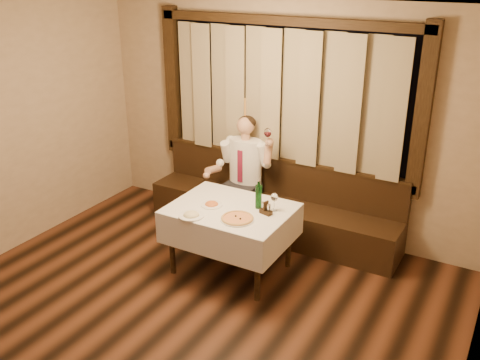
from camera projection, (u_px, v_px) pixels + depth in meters
The scene contains 10 objects.
room at pixel (189, 163), 4.78m from camera, with size 5.01×6.01×2.81m.
banquette at pixel (273, 209), 6.64m from camera, with size 3.20×0.61×0.94m.
dining_table at pixel (231, 216), 5.69m from camera, with size 1.27×0.97×0.76m.
pizza at pixel (237, 218), 5.38m from camera, with size 0.35×0.35×0.04m.
pasta_red at pixel (212, 203), 5.68m from camera, with size 0.23×0.23×0.08m.
pasta_cream at pixel (191, 213), 5.44m from camera, with size 0.27×0.27×0.09m.
green_bottle at pixel (259, 196), 5.59m from camera, with size 0.07×0.07×0.32m.
table_wine_glass at pixel (274, 198), 5.52m from camera, with size 0.07×0.07×0.20m.
cruet_caddy at pixel (266, 209), 5.49m from camera, with size 0.14×0.10×0.14m.
seated_man at pixel (243, 166), 6.54m from camera, with size 0.81×0.60×1.45m.
Camera 1 is at (2.60, -2.70, 3.19)m, focal length 40.00 mm.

